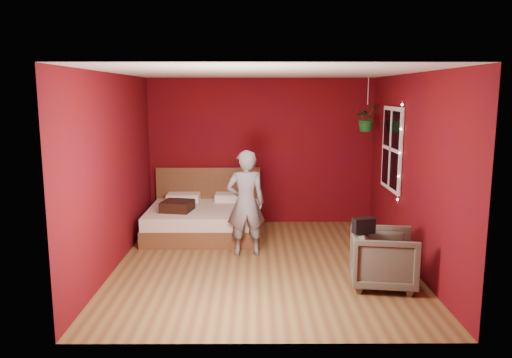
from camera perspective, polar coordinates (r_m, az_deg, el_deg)
name	(u,v)px	position (r m, az deg, el deg)	size (l,w,h in m)	color
floor	(263,263)	(7.03, 0.81, -9.61)	(4.50, 4.50, 0.00)	olive
room_walls	(263,143)	(6.66, 0.85, 4.14)	(4.04, 4.54, 2.62)	#5C0A09
window	(391,149)	(7.86, 15.23, 3.35)	(0.05, 0.97, 1.27)	white
fairy_lights	(400,153)	(7.35, 16.12, 2.88)	(0.04, 0.04, 1.45)	silver
bed	(205,218)	(8.42, -5.83, -4.47)	(1.86, 1.58, 1.02)	brown
person	(246,203)	(7.19, -1.18, -2.77)	(0.56, 0.37, 1.54)	slate
armchair	(384,258)	(6.33, 14.38, -8.79)	(0.75, 0.77, 0.70)	#5A5947
handbag	(364,226)	(6.05, 12.20, -5.23)	(0.25, 0.13, 0.18)	black
throw_pillow	(177,206)	(8.11, -8.98, -3.06)	(0.46, 0.46, 0.16)	#321910
hanging_plant	(367,118)	(8.44, 12.58, 6.81)	(0.44, 0.40, 0.89)	silver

